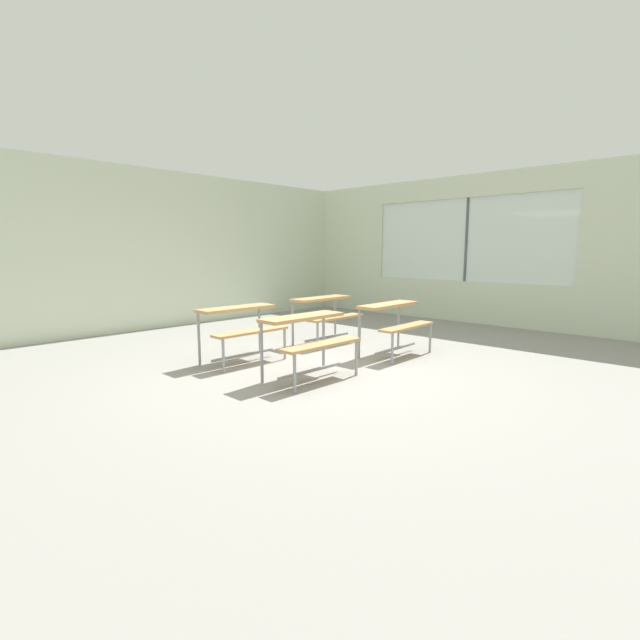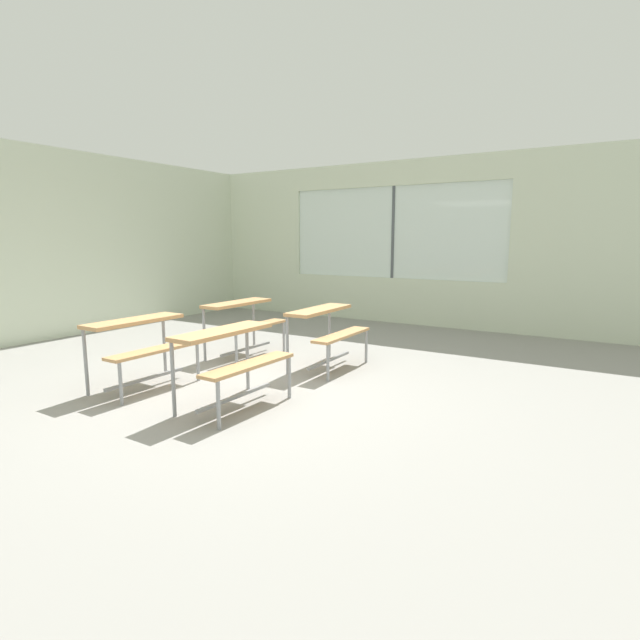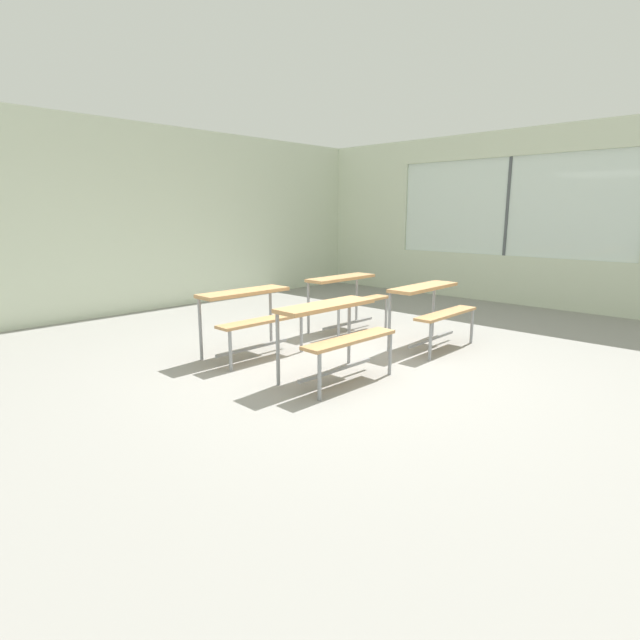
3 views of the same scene
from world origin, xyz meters
name	(u,v)px [view 1 (image 1 of 3)]	position (x,y,z in m)	size (l,w,h in m)	color
ground	(317,373)	(0.00, 0.00, -0.03)	(10.00, 9.00, 0.05)	gray
wall_back	(143,250)	(0.00, 4.50, 1.50)	(10.00, 0.12, 3.00)	beige
wall_right	(496,253)	(5.00, -0.13, 1.45)	(0.12, 9.00, 3.00)	beige
desk_bench_r0c0	(309,332)	(-0.32, -0.18, 0.56)	(1.11, 0.62, 0.74)	tan
desk_bench_r0c1	(395,316)	(1.38, -0.21, 0.56)	(1.11, 0.61, 0.74)	tan
desk_bench_r1c0	(241,321)	(-0.36, 1.06, 0.56)	(1.11, 0.61, 0.74)	tan
desk_bench_r1c1	(326,309)	(1.35, 1.09, 0.56)	(1.11, 0.61, 0.74)	tan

